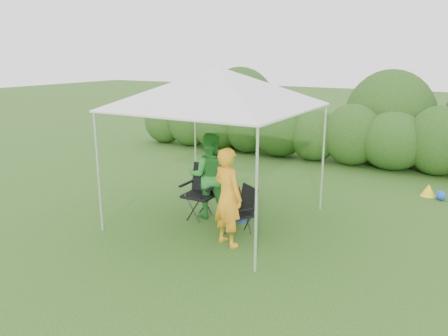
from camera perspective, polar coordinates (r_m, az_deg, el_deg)
The scene contains 10 objects.
ground at distance 7.94m, azimuth -2.59°, elevation -7.83°, with size 70.00×70.00×0.00m, color #355F1E.
hedge at distance 12.99m, azimuth 11.73°, elevation 4.52°, with size 12.38×1.53×1.80m.
canopy at distance 7.78m, azimuth -0.79°, elevation 10.45°, with size 3.10×3.10×2.83m.
chair_right at distance 7.54m, azimuth 2.40°, elevation -5.17°, with size 0.66×0.65×0.84m.
chair_left at distance 8.31m, azimuth -2.89°, elevation -2.58°, with size 0.64×0.58×1.01m.
man at distance 7.00m, azimuth 0.48°, elevation -3.81°, with size 0.59×0.39×1.63m, color #FF9E1C.
woman at distance 8.25m, azimuth -1.95°, elevation -0.95°, with size 0.79×0.62×1.63m, color #2C882F.
cooler at distance 8.30m, azimuth 1.75°, elevation -5.35°, with size 0.49×0.37×0.39m.
bottle at distance 8.13m, azimuth 2.01°, elevation -3.34°, with size 0.07×0.07×0.27m, color #592D0C.
lawn_toy at distance 10.57m, azimuth 25.47°, elevation -2.79°, with size 0.54×0.45×0.27m.
Camera 1 is at (3.96, -6.18, 3.02)m, focal length 35.00 mm.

